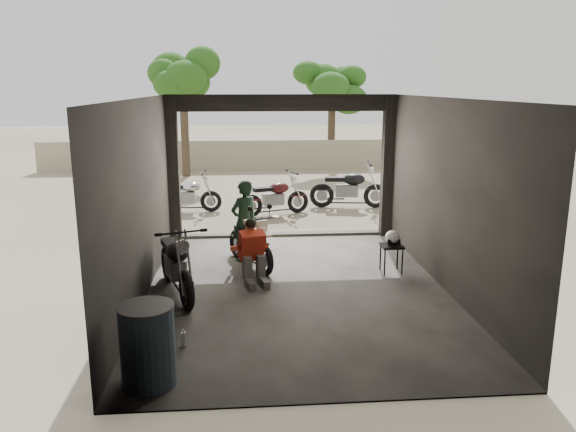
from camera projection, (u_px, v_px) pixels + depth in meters
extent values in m
plane|color=#7A6D56|center=(297.00, 290.00, 9.52)|extent=(80.00, 80.00, 0.00)
cube|color=#2D2B28|center=(297.00, 290.00, 9.51)|extent=(5.00, 7.00, 0.02)
plane|color=black|center=(297.00, 98.00, 8.79)|extent=(7.00, 7.00, 0.00)
cube|color=black|center=(331.00, 265.00, 5.76)|extent=(5.00, 0.02, 3.20)
cube|color=black|center=(141.00, 201.00, 8.95)|extent=(0.02, 7.00, 3.20)
cube|color=black|center=(446.00, 196.00, 9.35)|extent=(0.02, 7.00, 3.20)
cube|color=black|center=(173.00, 169.00, 12.24)|extent=(0.24, 0.24, 3.20)
cube|color=black|center=(387.00, 167.00, 12.62)|extent=(0.24, 0.24, 3.20)
cube|color=black|center=(282.00, 103.00, 12.14)|extent=(5.00, 0.16, 0.36)
cube|color=#2D2B28|center=(282.00, 235.00, 12.90)|extent=(5.00, 0.25, 0.08)
cube|color=gray|center=(263.00, 155.00, 22.96)|extent=(18.00, 0.30, 1.20)
cylinder|color=#382B1E|center=(185.00, 129.00, 20.99)|extent=(0.30, 0.30, 3.58)
ellipsoid|color=#1E4C14|center=(182.00, 67.00, 20.48)|extent=(2.20, 2.20, 3.14)
cylinder|color=#382B1E|center=(331.00, 130.00, 22.96)|extent=(0.30, 0.30, 3.20)
ellipsoid|color=#1E4C14|center=(332.00, 80.00, 22.50)|extent=(2.20, 2.20, 2.80)
imported|color=black|center=(244.00, 221.00, 10.94)|extent=(0.70, 0.66, 1.61)
cube|color=black|center=(392.00, 246.00, 10.28)|extent=(0.39, 0.39, 0.04)
cylinder|color=black|center=(385.00, 262.00, 10.17)|extent=(0.03, 0.03, 0.52)
cylinder|color=black|center=(402.00, 262.00, 10.20)|extent=(0.03, 0.03, 0.52)
cylinder|color=black|center=(380.00, 257.00, 10.49)|extent=(0.03, 0.03, 0.52)
cylinder|color=black|center=(397.00, 257.00, 10.51)|extent=(0.03, 0.03, 0.52)
ellipsoid|color=white|center=(393.00, 237.00, 10.29)|extent=(0.35, 0.36, 0.26)
cylinder|color=#3D5267|center=(148.00, 346.00, 6.41)|extent=(0.77, 0.77, 0.97)
cylinder|color=black|center=(399.00, 191.00, 13.15)|extent=(0.08, 0.08, 1.94)
cylinder|color=silver|center=(401.00, 158.00, 12.95)|extent=(0.70, 0.03, 0.70)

